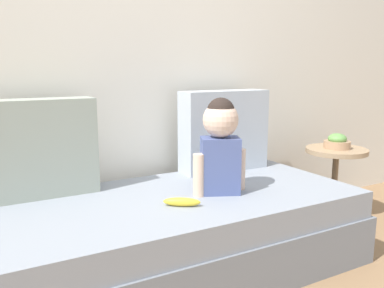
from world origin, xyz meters
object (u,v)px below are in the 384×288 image
fruit_bowl (337,142)px  couch (169,236)px  throw_pillow_right (224,131)px  banana (182,202)px  side_table (336,164)px  throw_pillow_left (36,149)px  toddler (220,143)px

fruit_bowl → couch: bearing=-174.0°
throw_pillow_right → fruit_bowl: throw_pillow_right is taller
banana → fruit_bowl: 1.33m
throw_pillow_right → side_table: size_ratio=1.15×
side_table → fruit_bowl: fruit_bowl is taller
side_table → banana: bearing=-168.0°
throw_pillow_left → banana: (0.54, -0.47, -0.21)m
throw_pillow_right → couch: bearing=-148.4°
couch → fruit_bowl: fruit_bowl is taller
throw_pillow_right → banana: 0.74m
fruit_bowl → throw_pillow_left: bearing=174.0°
throw_pillow_right → toddler: (-0.27, -0.38, 0.01)m
couch → throw_pillow_left: throw_pillow_left is taller
throw_pillow_left → side_table: (1.84, -0.19, -0.25)m
throw_pillow_left → side_table: 1.86m
couch → fruit_bowl: (1.30, 0.14, 0.33)m
toddler → side_table: toddler is taller
couch → fruit_bowl: bearing=6.0°
side_table → fruit_bowl: (0.00, -0.00, 0.15)m
banana → couch: bearing=91.2°
couch → side_table: bearing=6.0°
throw_pillow_left → side_table: bearing=-6.0°
couch → toddler: bearing=-11.0°
banana → fruit_bowl: size_ratio=1.00×
throw_pillow_left → throw_pillow_right: 1.07m
banana → side_table: 1.33m
toddler → side_table: (1.04, 0.19, -0.27)m
toddler → fruit_bowl: (1.04, 0.19, -0.12)m
couch → banana: 0.26m
couch → toddler: 0.52m
couch → toddler: toddler is taller
throw_pillow_right → banana: (-0.53, -0.47, -0.22)m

